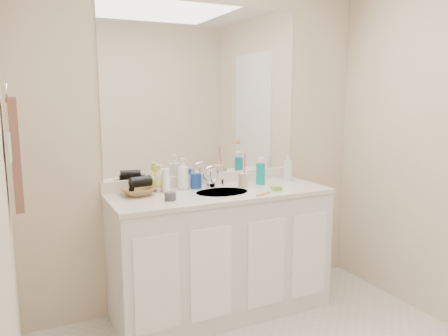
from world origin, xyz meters
TOP-DOWN VIEW (x-y plane):
  - wall_back at (0.00, 1.30)m, footprint 2.60×0.02m
  - wall_left at (-1.30, 0.00)m, footprint 0.02×2.60m
  - vanity_cabinet at (0.00, 1.02)m, footprint 1.50×0.55m
  - countertop at (0.00, 1.02)m, footprint 1.52×0.57m
  - backsplash at (0.00, 1.29)m, footprint 1.52×0.03m
  - sink_basin at (0.00, 1.00)m, footprint 0.37×0.37m
  - faucet at (0.00, 1.18)m, footprint 0.02×0.02m
  - mirror at (0.00, 1.29)m, footprint 1.48×0.01m
  - blue_mug at (-0.12, 1.19)m, footprint 0.10×0.10m
  - tan_cup at (0.21, 1.09)m, footprint 0.09×0.09m
  - toothbrush at (0.22, 1.09)m, footprint 0.02×0.04m
  - mouthwash_bottle at (0.37, 1.11)m, footprint 0.09×0.09m
  - clear_pump_bottle at (0.62, 1.14)m, footprint 0.06×0.06m
  - soap_dish at (0.34, 0.86)m, footprint 0.09×0.08m
  - green_soap at (0.34, 0.86)m, footprint 0.07×0.05m
  - orange_comb at (0.21, 0.81)m, footprint 0.13×0.07m
  - dark_jar at (-0.40, 0.93)m, footprint 0.08×0.08m
  - extra_white_bottle at (-0.35, 1.16)m, footprint 0.07×0.07m
  - soap_bottle_white at (-0.21, 1.20)m, footprint 0.11×0.11m
  - soap_bottle_cream at (-0.37, 1.23)m, footprint 0.09×0.09m
  - soap_bottle_yellow at (-0.38, 1.25)m, footprint 0.17×0.17m
  - wicker_basket at (-0.54, 1.15)m, footprint 0.25×0.25m
  - hair_dryer at (-0.52, 1.15)m, footprint 0.15×0.10m
  - towel_ring at (-1.27, 0.77)m, footprint 0.01×0.11m
  - hand_towel at (-1.25, 0.77)m, footprint 0.04×0.32m
  - switch_plate at (-1.27, 0.57)m, footprint 0.01×0.08m

SIDE VIEW (x-z plane):
  - vanity_cabinet at x=0.00m, z-range 0.00..0.85m
  - countertop at x=0.00m, z-range 0.85..0.88m
  - sink_basin at x=0.00m, z-range 0.86..0.88m
  - orange_comb at x=0.21m, z-range 0.88..0.89m
  - soap_dish at x=0.34m, z-range 0.88..0.89m
  - green_soap at x=0.34m, z-range 0.89..0.92m
  - dark_jar at x=-0.40m, z-range 0.88..0.93m
  - wicker_basket at x=-0.54m, z-range 0.88..0.93m
  - backsplash at x=0.00m, z-range 0.88..0.96m
  - tan_cup at x=0.21m, z-range 0.88..0.98m
  - blue_mug at x=-0.12m, z-range 0.88..0.99m
  - faucet at x=0.00m, z-range 0.88..0.99m
  - mouthwash_bottle at x=0.37m, z-range 0.88..1.04m
  - clear_pump_bottle at x=0.62m, z-range 0.88..1.04m
  - extra_white_bottle at x=-0.35m, z-range 0.88..1.04m
  - soap_bottle_yellow at x=-0.38m, z-range 0.88..1.05m
  - hair_dryer at x=-0.52m, z-range 0.93..1.01m
  - soap_bottle_cream at x=-0.37m, z-range 0.88..1.06m
  - soap_bottle_white at x=-0.21m, z-range 0.88..1.10m
  - toothbrush at x=0.22m, z-range 0.93..1.13m
  - wall_back at x=0.00m, z-range 0.00..2.40m
  - wall_left at x=-1.30m, z-range 0.00..2.40m
  - hand_towel at x=-1.25m, z-range 0.98..1.52m
  - switch_plate at x=-1.27m, z-range 1.24..1.36m
  - towel_ring at x=-1.27m, z-range 1.49..1.61m
  - mirror at x=0.00m, z-range 0.96..2.16m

